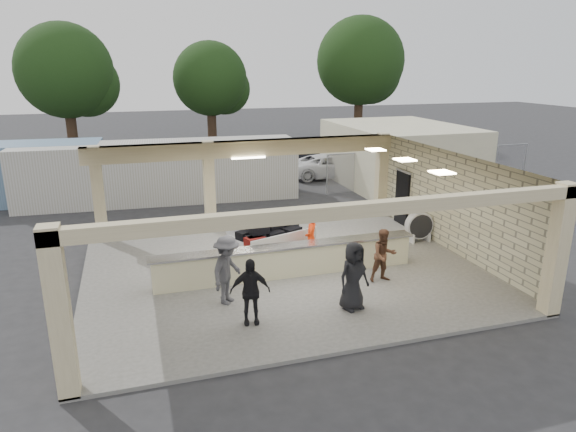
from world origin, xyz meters
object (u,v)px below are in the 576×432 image
object	(u,v)px
passenger_b	(250,291)
container_white	(161,172)
car_white_b	(416,154)
passenger_d	(353,276)
drum_fan	(419,226)
passenger_a	(384,255)
car_dark	(330,155)
luggage_cart	(270,232)
passenger_c	(227,270)
car_white_a	(330,166)
baggage_handler	(311,238)
baggage_counter	(287,260)

from	to	relation	value
passenger_b	container_white	world-z (taller)	container_white
passenger_b	car_white_b	bearing A→B (deg)	58.02
passenger_d	car_white_b	xyz separation A→B (m)	(12.24, 17.45, -0.25)
drum_fan	car_white_b	size ratio (longest dim) A/B	0.22
passenger_a	car_dark	world-z (taller)	passenger_a
luggage_cart	container_white	size ratio (longest dim) A/B	0.23
passenger_c	car_dark	bearing A→B (deg)	9.87
passenger_b	car_dark	bearing A→B (deg)	71.62
car_white_b	passenger_c	bearing A→B (deg)	146.05
passenger_c	car_dark	size ratio (longest dim) A/B	0.40
car_white_a	car_white_b	size ratio (longest dim) A/B	0.96
passenger_c	car_dark	xyz separation A→B (m)	(9.83, 17.29, -0.26)
luggage_cart	car_white_b	size ratio (longest dim) A/B	0.60
container_white	baggage_handler	bearing A→B (deg)	-64.58
car_dark	passenger_a	bearing A→B (deg)	171.31
passenger_b	car_white_b	world-z (taller)	passenger_b
luggage_cart	drum_fan	bearing A→B (deg)	-19.97
baggage_handler	car_white_b	distance (m)	18.60
baggage_counter	drum_fan	size ratio (longest dim) A/B	7.54
passenger_b	passenger_c	distance (m)	1.32
luggage_cart	passenger_b	xyz separation A→B (m)	(-1.70, -4.36, 0.01)
luggage_cart	container_white	world-z (taller)	container_white
baggage_counter	passenger_d	world-z (taller)	passenger_d
passenger_d	car_dark	distance (m)	19.79
car_white_b	container_white	bearing A→B (deg)	113.77
passenger_b	car_dark	distance (m)	20.86
car_white_a	baggage_counter	bearing A→B (deg)	154.82
car_white_a	car_dark	bearing A→B (deg)	-19.84
baggage_counter	car_white_b	size ratio (longest dim) A/B	1.68
drum_fan	passenger_d	bearing A→B (deg)	-132.43
baggage_handler	container_white	size ratio (longest dim) A/B	0.13
baggage_counter	baggage_handler	bearing A→B (deg)	37.29
drum_fan	baggage_counter	bearing A→B (deg)	-159.19
container_white	passenger_c	bearing A→B (deg)	-82.38
car_white_a	luggage_cart	bearing A→B (deg)	151.14
drum_fan	car_white_b	xyz separation A→B (m)	(7.74, 13.21, 0.09)
baggage_counter	passenger_a	distance (m)	2.89
passenger_c	luggage_cart	bearing A→B (deg)	6.17
baggage_counter	luggage_cart	world-z (taller)	luggage_cart
passenger_a	passenger_d	distance (m)	2.11
baggage_handler	passenger_b	distance (m)	4.39
passenger_b	baggage_handler	bearing A→B (deg)	59.07
passenger_c	car_white_b	world-z (taller)	passenger_c
luggage_cart	car_dark	size ratio (longest dim) A/B	0.62
passenger_a	passenger_d	world-z (taller)	passenger_d
passenger_a	passenger_b	world-z (taller)	passenger_b
luggage_cart	passenger_c	size ratio (longest dim) A/B	1.55
luggage_cart	baggage_counter	bearing A→B (deg)	-106.85
baggage_handler	container_white	xyz separation A→B (m)	(-4.04, 9.93, 0.47)
drum_fan	passenger_c	world-z (taller)	passenger_c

